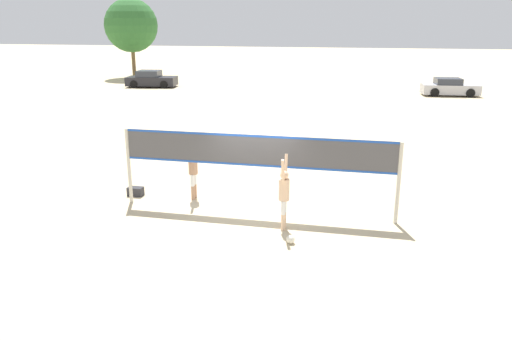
# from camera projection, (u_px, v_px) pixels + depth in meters

# --- Properties ---
(ground_plane) EXTENTS (200.00, 200.00, 0.00)m
(ground_plane) POSITION_uv_depth(u_px,v_px,m) (256.00, 212.00, 14.60)
(ground_plane) COLOR beige
(volleyball_net) EXTENTS (7.99, 0.10, 2.30)m
(volleyball_net) POSITION_uv_depth(u_px,v_px,m) (256.00, 156.00, 14.11)
(volleyball_net) COLOR beige
(volleyball_net) RESTS_ON ground_plane
(player_spiker) EXTENTS (0.28, 0.69, 2.01)m
(player_spiker) POSITION_uv_depth(u_px,v_px,m) (284.00, 192.00, 13.11)
(player_spiker) COLOR beige
(player_spiker) RESTS_ON ground_plane
(player_blocker) EXTENTS (0.28, 0.69, 2.00)m
(player_blocker) POSITION_uv_depth(u_px,v_px,m) (193.00, 167.00, 15.40)
(player_blocker) COLOR tan
(player_blocker) RESTS_ON ground_plane
(volleyball) EXTENTS (0.22, 0.22, 0.22)m
(volleyball) POSITION_uv_depth(u_px,v_px,m) (291.00, 239.00, 12.49)
(volleyball) COLOR silver
(volleyball) RESTS_ON ground_plane
(gear_bag) EXTENTS (0.48, 0.28, 0.28)m
(gear_bag) POSITION_uv_depth(u_px,v_px,m) (136.00, 191.00, 15.93)
(gear_bag) COLOR #2D2D33
(gear_bag) RESTS_ON ground_plane
(parked_car_near) EXTENTS (4.38, 2.45, 1.39)m
(parked_car_near) POSITION_uv_depth(u_px,v_px,m) (151.00, 79.00, 42.70)
(parked_car_near) COLOR #232328
(parked_car_near) RESTS_ON ground_plane
(parked_car_mid) EXTENTS (4.24, 2.14, 1.31)m
(parked_car_mid) POSITION_uv_depth(u_px,v_px,m) (450.00, 88.00, 37.62)
(parked_car_mid) COLOR #B7B7BC
(parked_car_mid) RESTS_ON ground_plane
(tree_left_cluster) EXTENTS (5.15, 5.15, 7.61)m
(tree_left_cluster) POSITION_uv_depth(u_px,v_px,m) (131.00, 26.00, 48.64)
(tree_left_cluster) COLOR brown
(tree_left_cluster) RESTS_ON ground_plane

